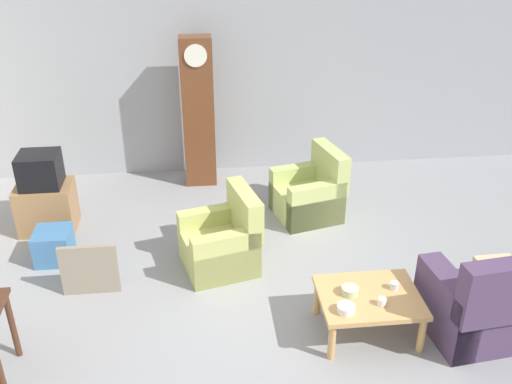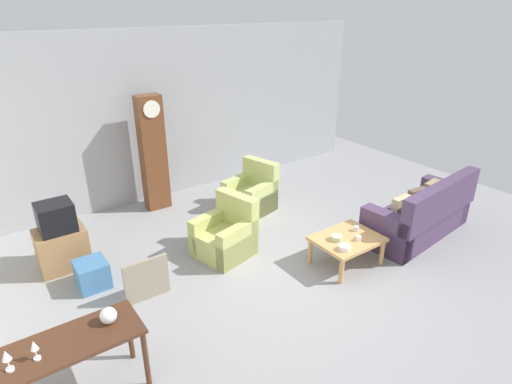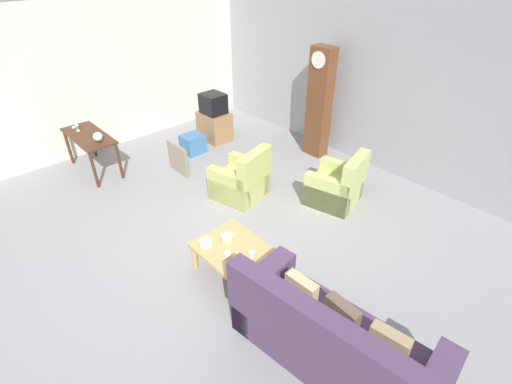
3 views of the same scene
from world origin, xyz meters
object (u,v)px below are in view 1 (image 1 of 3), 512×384
armchair_olive_near (222,243)px  cup_white_porcelain (382,302)px  framed_picture_leaning (90,270)px  armchair_olive_far (310,195)px  bowl_white_stacked (346,309)px  tv_stand_cabinet (47,207)px  tv_crt (40,170)px  cup_blue_rimmed (394,286)px  grandfather_clock (198,113)px  bowl_shallow_green (350,291)px  coffee_table_wood (369,300)px  storage_box_blue (54,245)px

armchair_olive_near → cup_white_porcelain: 2.00m
framed_picture_leaning → armchair_olive_far: bearing=27.9°
bowl_white_stacked → cup_white_porcelain: bearing=10.3°
tv_stand_cabinet → tv_crt: (0.00, 0.00, 0.52)m
tv_crt → cup_blue_rimmed: (3.73, -2.27, -0.35)m
tv_stand_cabinet → cup_white_porcelain: bearing=-35.1°
armchair_olive_near → tv_crt: tv_crt is taller
tv_stand_cabinet → armchair_olive_near: bearing=-26.5°
armchair_olive_far → tv_stand_cabinet: bearing=179.5°
armchair_olive_near → tv_stand_cabinet: armchair_olive_near is taller
armchair_olive_far → framed_picture_leaning: (-2.63, -1.39, -0.01)m
armchair_olive_near → grandfather_clock: size_ratio=0.44×
cup_white_porcelain → bowl_white_stacked: bearing=-169.7°
framed_picture_leaning → cup_white_porcelain: size_ratio=7.60×
armchair_olive_near → cup_blue_rimmed: (1.59, -1.20, 0.17)m
bowl_shallow_green → tv_crt: bearing=145.1°
coffee_table_wood → bowl_shallow_green: (-0.18, 0.04, 0.10)m
armchair_olive_far → bowl_white_stacked: bearing=-93.8°
tv_stand_cabinet → framed_picture_leaning: size_ratio=1.13×
armchair_olive_far → grandfather_clock: 1.96m
armchair_olive_far → tv_crt: tv_crt is taller
grandfather_clock → bowl_white_stacked: 3.91m
tv_stand_cabinet → cup_blue_rimmed: tv_stand_cabinet is taller
armchair_olive_far → bowl_white_stacked: size_ratio=5.83×
armchair_olive_far → framed_picture_leaning: bearing=-152.1°
bowl_white_stacked → tv_crt: bearing=141.3°
coffee_table_wood → cup_blue_rimmed: cup_blue_rimmed is taller
cup_blue_rimmed → bowl_white_stacked: bearing=-152.4°
bowl_white_stacked → coffee_table_wood: bearing=37.1°
bowl_white_stacked → armchair_olive_near: bearing=125.0°
armchair_olive_far → grandfather_clock: bearing=140.8°
framed_picture_leaning → cup_white_porcelain: bearing=-20.8°
storage_box_blue → cup_blue_rimmed: bearing=-23.6°
tv_crt → bowl_white_stacked: (3.19, -2.55, -0.35)m
armchair_olive_near → tv_stand_cabinet: bearing=153.5°
tv_stand_cabinet → cup_white_porcelain: 4.33m
armchair_olive_far → coffee_table_wood: bearing=-87.0°
storage_box_blue → cup_white_porcelain: 3.78m
armchair_olive_near → framed_picture_leaning: armchair_olive_near is taller
grandfather_clock → bowl_white_stacked: (1.23, -3.67, -0.60)m
tv_stand_cabinet → bowl_white_stacked: tv_stand_cabinet is taller
armchair_olive_near → cup_white_porcelain: size_ratio=12.05×
tv_crt → framed_picture_leaning: tv_crt is taller
armchair_olive_near → bowl_white_stacked: armchair_olive_near is taller
cup_blue_rimmed → grandfather_clock: bearing=117.8°
coffee_table_wood → tv_crt: 4.21m
bowl_white_stacked → bowl_shallow_green: size_ratio=0.99×
tv_crt → bowl_white_stacked: size_ratio=2.93×
coffee_table_wood → cup_white_porcelain: cup_white_porcelain is taller
cup_blue_rimmed → bowl_white_stacked: 0.62m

